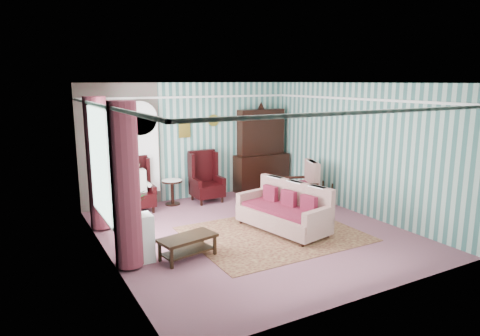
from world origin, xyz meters
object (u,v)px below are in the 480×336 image
seated_woman (137,187)px  floral_armchair (298,184)px  wingback_left (137,185)px  sofa (283,207)px  nest_table (321,193)px  plant_stand (136,239)px  round_side_table (172,192)px  coffee_table (188,247)px  wingback_right (207,177)px  dresser_hutch (262,148)px  bookcase (141,160)px

seated_woman → floral_armchair: (3.50, -1.39, -0.07)m
wingback_left → sofa: bearing=-50.6°
nest_table → sofa: sofa is taller
seated_woman → plant_stand: 2.87m
round_side_table → sofa: bearing=-65.5°
nest_table → coffee_table: (-4.07, -1.45, -0.08)m
wingback_right → nest_table: 2.81m
dresser_hutch → coffee_table: dresser_hutch is taller
nest_table → wingback_left: bearing=159.2°
plant_stand → coffee_table: plant_stand is taller
coffee_table → seated_woman: bearing=90.1°
plant_stand → sofa: (2.98, 0.10, 0.09)m
nest_table → floral_armchair: 0.64m
dresser_hutch → plant_stand: bearing=-144.9°
dresser_hutch → plant_stand: 5.31m
bookcase → floral_armchair: bearing=-28.7°
seated_woman → coffee_table: size_ratio=1.21×
dresser_hutch → floral_armchair: 1.79m
nest_table → sofa: size_ratio=0.28×
coffee_table → dresser_hutch: bearing=43.1°
wingback_right → seated_woman: size_ratio=1.06×
sofa → round_side_table: bearing=12.8°
round_side_table → coffee_table: bearing=-105.9°
seated_woman → coffee_table: (0.00, -3.00, -0.40)m
floral_armchair → round_side_table: bearing=79.2°
nest_table → wingback_right: bearing=146.3°
wingback_right → floral_armchair: wingback_right is taller
dresser_hutch → sofa: 3.28m
dresser_hutch → bookcase: bearing=177.9°
wingback_left → sofa: size_ratio=0.65×
plant_stand → nest_table: bearing=13.8°
wingback_right → coffee_table: (-1.75, -3.00, -0.43)m
wingback_right → coffee_table: bearing=-120.2°
sofa → wingback_left: bearing=27.7°
bookcase → dresser_hutch: (3.25, -0.12, 0.06)m
plant_stand → floral_armchair: size_ratio=0.77×
wingback_right → plant_stand: 3.76m
nest_table → sofa: 2.20m
bookcase → wingback_right: size_ratio=1.79×
wingback_left → nest_table: wingback_left is taller
bookcase → wingback_right: 1.63m
bookcase → round_side_table: bearing=-20.3°
wingback_left → plant_stand: (-0.80, -2.75, -0.22)m
dresser_hutch → floral_armchair: size_ratio=2.26×
dresser_hutch → sofa: dresser_hutch is taller
plant_stand → coffee_table: 0.87m
dresser_hutch → nest_table: dresser_hutch is taller
bookcase → floral_armchair: 3.75m
round_side_table → wingback_left: bearing=-170.5°
wingback_right → seated_woman: 1.75m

